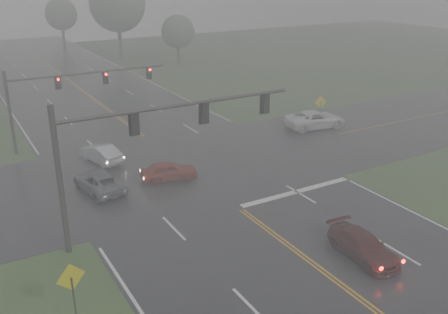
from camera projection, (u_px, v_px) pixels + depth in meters
main_road at (196, 176)px, 35.02m from camera, size 18.00×160.00×0.02m
cross_street at (184, 167)px, 36.63m from camera, size 120.00×14.00×0.02m
stop_bar at (297, 192)px, 32.60m from camera, size 8.50×0.50×0.01m
sedan_maroon at (362, 257)px, 25.35m from camera, size 2.07×4.44×1.25m
sedan_red at (169, 180)px, 34.41m from camera, size 4.15×2.38×1.33m
sedan_silver at (102, 162)px, 37.58m from camera, size 2.45×4.27×1.33m
car_grey at (100, 191)px, 32.76m from camera, size 2.78×4.81×1.26m
pickup_white at (314, 128)px, 45.50m from camera, size 5.91×3.41×1.55m
signal_gantry_near at (138, 138)px, 25.85m from camera, size 13.64×0.34×7.84m
signal_gantry_far at (62, 90)px, 39.47m from camera, size 12.90×0.33×6.53m
sign_diamond_west at (72, 285)px, 19.81m from camera, size 1.21×0.31×2.96m
sign_diamond_east at (320, 106)px, 45.15m from camera, size 1.19×0.34×2.92m
tree_ne_a at (117, 4)px, 76.35m from camera, size 8.57×8.57×12.59m
tree_e_near at (178, 32)px, 73.03m from camera, size 4.90×4.90×7.19m
tree_n_far at (61, 14)px, 90.28m from camera, size 5.71×5.71×8.39m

